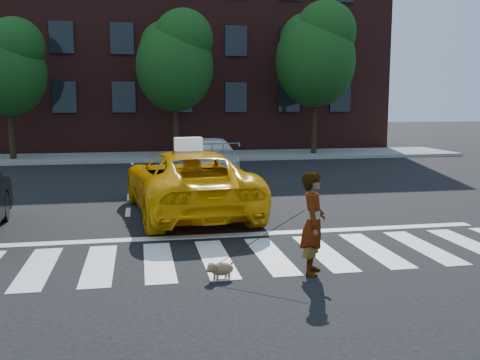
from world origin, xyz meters
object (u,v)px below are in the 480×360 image
object	(u,v)px
dog	(220,269)
white_suv	(207,154)
tree_mid	(175,57)
tree_right	(316,51)
woman	(313,224)
tree_left	(8,64)
taxi	(188,182)

from	to	relation	value
dog	white_suv	bearing A→B (deg)	59.75
tree_mid	tree_right	size ratio (longest dim) A/B	0.92
tree_mid	woman	bearing A→B (deg)	-87.19
tree_mid	white_suv	distance (m)	6.46
tree_right	tree_mid	bearing A→B (deg)	180.00
tree_left	white_suv	size ratio (longest dim) A/B	1.41
tree_mid	white_suv	world-z (taller)	tree_mid
white_suv	dog	xyz separation A→B (m)	(-1.50, -13.26, -0.50)
tree_right	white_suv	world-z (taller)	tree_right
tree_right	dog	bearing A→B (deg)	-112.85
tree_mid	taxi	bearing A→B (deg)	-92.84
tree_right	dog	world-z (taller)	tree_right
tree_right	woman	size ratio (longest dim) A/B	4.65
woman	taxi	bearing A→B (deg)	40.02
taxi	woman	distance (m)	5.36
tree_left	tree_mid	world-z (taller)	tree_mid
tree_left	tree_mid	xyz separation A→B (m)	(7.50, -0.00, 0.41)
tree_right	dog	distance (m)	20.30
tree_left	tree_right	xyz separation A→B (m)	(14.50, -0.00, 0.82)
tree_left	white_suv	bearing A→B (deg)	-30.09
tree_mid	woman	xyz separation A→B (m)	(0.89, -18.10, -4.02)
tree_mid	tree_right	world-z (taller)	tree_right
white_suv	tree_mid	bearing A→B (deg)	-83.14
woman	dog	bearing A→B (deg)	114.03
tree_left	woman	world-z (taller)	tree_left
tree_right	taxi	world-z (taller)	tree_right
tree_mid	tree_left	bearing A→B (deg)	180.00
taxi	woman	bearing A→B (deg)	100.78
woman	dog	xyz separation A→B (m)	(-1.52, -0.02, -0.66)
dog	tree_mid	bearing A→B (deg)	64.19
taxi	woman	size ratio (longest dim) A/B	3.44
taxi	white_suv	distance (m)	8.25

